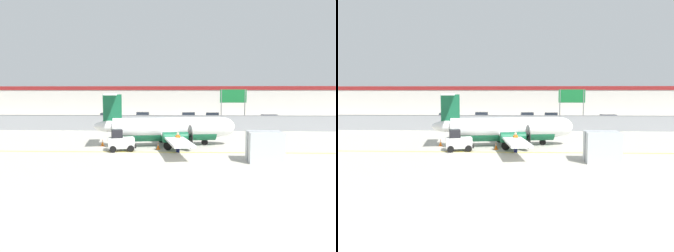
# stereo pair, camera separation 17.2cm
# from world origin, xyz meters

# --- Properties ---
(ground_plane) EXTENTS (140.00, 140.00, 0.01)m
(ground_plane) POSITION_xyz_m (0.00, 2.00, 0.00)
(ground_plane) COLOR #B7B2A3
(perimeter_fence) EXTENTS (98.00, 0.10, 2.10)m
(perimeter_fence) POSITION_xyz_m (0.00, 18.00, 1.12)
(perimeter_fence) COLOR gray
(perimeter_fence) RESTS_ON ground
(parking_lot_strip) EXTENTS (98.00, 17.00, 0.12)m
(parking_lot_strip) POSITION_xyz_m (0.00, 29.50, 0.06)
(parking_lot_strip) COLOR #38383A
(parking_lot_strip) RESTS_ON ground
(background_building) EXTENTS (91.00, 8.10, 6.50)m
(background_building) POSITION_xyz_m (0.00, 47.99, 3.26)
(background_building) COLOR beige
(background_building) RESTS_ON ground
(commuter_airplane) EXTENTS (13.34, 16.02, 4.92)m
(commuter_airplane) POSITION_xyz_m (-1.05, 5.36, 1.60)
(commuter_airplane) COLOR white
(commuter_airplane) RESTS_ON ground
(baggage_tug) EXTENTS (2.54, 1.88, 1.88)m
(baggage_tug) POSITION_xyz_m (-5.21, 2.42, 0.86)
(baggage_tug) COLOR silver
(baggage_tug) RESTS_ON ground
(ground_crew_worker) EXTENTS (0.48, 0.48, 1.70)m
(ground_crew_worker) POSITION_xyz_m (-0.29, 1.95, 0.95)
(ground_crew_worker) COLOR #191E4C
(ground_crew_worker) RESTS_ON ground
(cargo_container) EXTENTS (2.45, 2.06, 2.20)m
(cargo_container) POSITION_xyz_m (6.00, -1.59, 1.10)
(cargo_container) COLOR #B7BCC1
(cargo_container) RESTS_ON ground
(traffic_cone_near_left) EXTENTS (0.36, 0.36, 0.64)m
(traffic_cone_near_left) POSITION_xyz_m (-2.03, 3.32, 0.31)
(traffic_cone_near_left) COLOR orange
(traffic_cone_near_left) RESTS_ON ground
(traffic_cone_near_right) EXTENTS (0.36, 0.36, 0.64)m
(traffic_cone_near_right) POSITION_xyz_m (-7.40, 5.04, 0.31)
(traffic_cone_near_right) COLOR orange
(traffic_cone_near_right) RESTS_ON ground
(parked_car_0) EXTENTS (4.25, 2.09, 1.58)m
(parked_car_0) POSITION_xyz_m (-12.49, 29.58, 0.89)
(parked_car_0) COLOR red
(parked_car_0) RESTS_ON parking_lot_strip
(parked_car_1) EXTENTS (4.31, 2.24, 1.58)m
(parked_car_1) POSITION_xyz_m (-6.82, 32.40, 0.89)
(parked_car_1) COLOR slate
(parked_car_1) RESTS_ON parking_lot_strip
(parked_car_2) EXTENTS (4.30, 2.21, 1.58)m
(parked_car_2) POSITION_xyz_m (1.21, 32.17, 0.89)
(parked_car_2) COLOR silver
(parked_car_2) RESTS_ON parking_lot_strip
(parked_car_3) EXTENTS (4.38, 2.40, 1.58)m
(parked_car_3) POSITION_xyz_m (5.59, 31.45, 0.89)
(parked_car_3) COLOR slate
(parked_car_3) RESTS_ON parking_lot_strip
(parked_car_4) EXTENTS (4.35, 2.34, 1.58)m
(parked_car_4) POSITION_xyz_m (13.98, 26.53, 0.89)
(parked_car_4) COLOR navy
(parked_car_4) RESTS_ON parking_lot_strip
(highway_sign) EXTENTS (3.60, 0.14, 5.50)m
(highway_sign) POSITION_xyz_m (7.14, 19.92, 4.14)
(highway_sign) COLOR slate
(highway_sign) RESTS_ON ground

